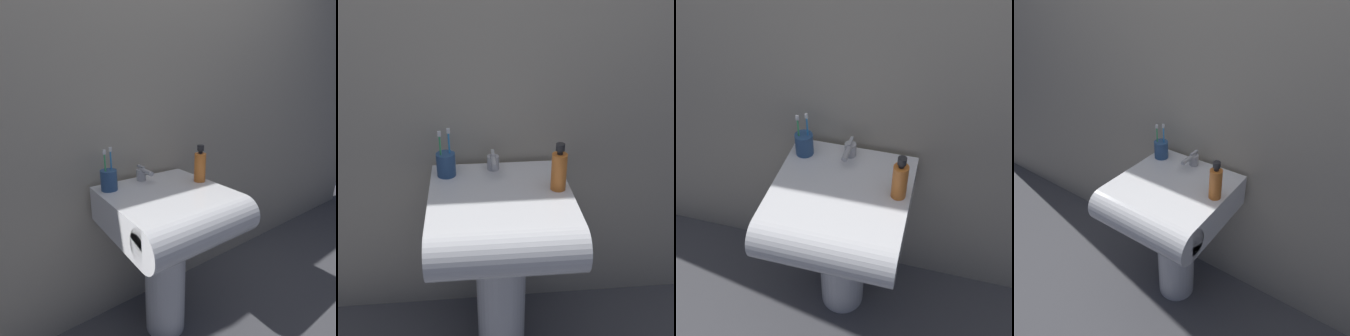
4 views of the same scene
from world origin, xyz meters
The scene contains 7 objects.
ground_plane centered at (0.00, 0.00, 0.00)m, with size 6.00×6.00×0.00m, color #4C4C51.
wall_back centered at (0.00, 0.28, 1.20)m, with size 5.00×0.05×2.40m, color #B7AD99.
sink_pedestal centered at (0.00, 0.00, 0.29)m, with size 0.20×0.20×0.59m, color white.
sink_basin centered at (0.00, -0.06, 0.67)m, with size 0.52×0.56×0.16m.
faucet centered at (-0.01, 0.17, 0.79)m, with size 0.05×0.13×0.07m.
toothbrush_cup centered at (-0.20, 0.15, 0.80)m, with size 0.07×0.07×0.19m.
soap_bottle centered at (0.21, 0.01, 0.83)m, with size 0.06×0.06×0.18m.
Camera 4 is at (0.76, -1.02, 1.62)m, focal length 35.00 mm.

